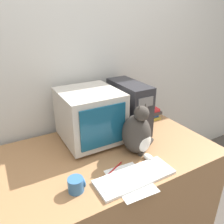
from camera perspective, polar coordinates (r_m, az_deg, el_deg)
name	(u,v)px	position (r m, az deg, el deg)	size (l,w,h in m)	color
wall_back	(75,66)	(1.82, -9.61, 11.73)	(7.00, 0.05, 2.50)	silver
desk	(107,191)	(1.81, -1.44, -19.95)	(1.55, 0.90, 0.74)	#9E7047
crt_monitor	(90,116)	(1.63, -5.83, -0.94)	(0.41, 0.45, 0.40)	#BCB7AD
computer_tower	(129,107)	(1.79, 4.40, 1.40)	(0.19, 0.43, 0.40)	#28282D
keyboard	(135,177)	(1.35, 6.04, -16.45)	(0.49, 0.18, 0.02)	silver
cat	(138,133)	(1.50, 6.71, -5.56)	(0.30, 0.28, 0.37)	#38332D
book_stack	(149,112)	(2.09, 9.73, -0.06)	(0.16, 0.20, 0.10)	gold
pen	(115,169)	(1.41, 0.67, -14.55)	(0.14, 0.08, 0.01)	maroon
paper_sheet	(130,181)	(1.33, 4.76, -17.44)	(0.23, 0.31, 0.00)	white
mug	(76,185)	(1.26, -9.33, -18.22)	(0.09, 0.09, 0.08)	#33669E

